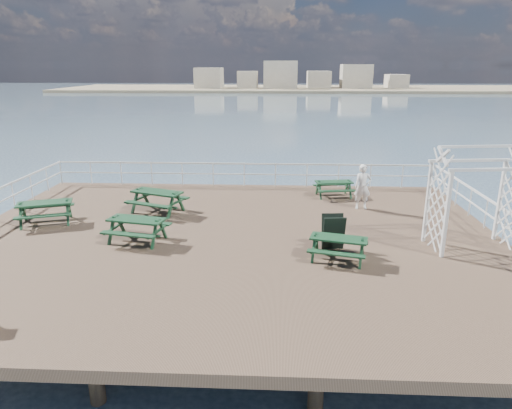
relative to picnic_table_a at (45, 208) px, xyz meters
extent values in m
cube|color=brown|center=(6.75, -1.13, -0.72)|extent=(18.00, 14.00, 0.30)
plane|color=#3B5064|center=(6.75, 38.87, -2.57)|extent=(300.00, 300.00, 0.00)
cube|color=tan|center=(21.75, 133.87, -2.17)|extent=(160.00, 40.00, 0.80)
cube|color=beige|center=(-13.25, 130.87, 1.23)|extent=(8.00, 8.00, 6.00)
cube|color=beige|center=(-1.25, 130.87, 0.73)|extent=(6.00, 8.00, 5.00)
cube|color=beige|center=(8.75, 130.87, 2.23)|extent=(10.00, 8.00, 8.00)
cube|color=beige|center=(20.75, 130.87, 0.73)|extent=(7.00, 8.00, 5.00)
cube|color=beige|center=(31.75, 130.87, 1.73)|extent=(9.00, 8.00, 7.00)
cube|color=beige|center=(44.75, 130.87, 0.23)|extent=(6.00, 8.00, 4.00)
cylinder|color=brown|center=(-0.75, 4.37, -1.92)|extent=(0.36, 0.36, 2.10)
cylinder|color=brown|center=(14.25, 4.37, -1.92)|extent=(0.36, 0.36, 2.10)
cube|color=silver|center=(6.75, 5.72, 0.48)|extent=(17.70, 0.07, 0.07)
cube|color=silver|center=(6.75, 5.72, -0.02)|extent=(17.70, 0.05, 0.05)
cylinder|color=silver|center=(-2.10, 5.72, -0.02)|extent=(0.05, 0.05, 1.10)
cube|color=silver|center=(15.60, -1.13, 0.48)|extent=(0.07, 13.70, 0.07)
cube|color=silver|center=(15.60, -1.13, -0.02)|extent=(0.05, 13.70, 0.05)
cube|color=#12321E|center=(0.00, 0.00, 0.18)|extent=(1.98, 1.28, 0.06)
cube|color=#12321E|center=(-0.20, 0.58, -0.11)|extent=(1.83, 0.84, 0.05)
cube|color=#12321E|center=(0.20, -0.58, -0.11)|extent=(1.83, 0.84, 0.05)
cube|color=#12321E|center=(-0.73, -0.25, -0.13)|extent=(0.56, 1.43, 0.06)
cube|color=#12321E|center=(0.73, 0.25, -0.13)|extent=(0.56, 1.43, 0.06)
cube|color=#12321E|center=(-0.83, 0.04, -0.19)|extent=(0.25, 0.53, 0.90)
cube|color=#12321E|center=(-0.63, -0.54, -0.19)|extent=(0.25, 0.53, 0.90)
cube|color=#12321E|center=(0.63, 0.54, -0.19)|extent=(0.25, 0.53, 0.90)
cube|color=#12321E|center=(0.83, -0.04, -0.19)|extent=(0.25, 0.53, 0.90)
cube|color=#12321E|center=(0.00, 0.00, -0.32)|extent=(1.58, 0.61, 0.06)
cube|color=#12321E|center=(3.70, 1.48, 0.23)|extent=(2.10, 1.40, 0.07)
cube|color=#12321E|center=(3.92, 2.09, -0.08)|extent=(1.93, 0.94, 0.05)
cube|color=#12321E|center=(3.47, 0.87, -0.08)|extent=(1.93, 0.94, 0.05)
cube|color=#12321E|center=(2.93, 1.76, -0.11)|extent=(0.63, 1.51, 0.07)
cube|color=#12321E|center=(4.46, 1.19, -0.11)|extent=(0.63, 1.51, 0.07)
cube|color=#12321E|center=(3.04, 2.07, -0.16)|extent=(0.28, 0.56, 0.95)
cube|color=#12321E|center=(2.82, 1.46, -0.16)|extent=(0.28, 0.56, 0.95)
cube|color=#12321E|center=(4.57, 1.50, -0.16)|extent=(0.28, 0.56, 0.95)
cube|color=#12321E|center=(4.35, 0.89, -0.16)|extent=(0.28, 0.56, 0.95)
cube|color=#12321E|center=(3.70, 1.48, -0.30)|extent=(1.66, 0.69, 0.07)
cube|color=#12321E|center=(10.77, 4.03, 0.07)|extent=(1.65, 0.84, 0.05)
cube|color=#12321E|center=(10.69, 4.55, -0.18)|extent=(1.59, 0.46, 0.04)
cube|color=#12321E|center=(10.85, 3.51, -0.18)|extent=(1.59, 0.46, 0.04)
cube|color=#12321E|center=(10.12, 3.93, -0.20)|extent=(0.26, 1.27, 0.05)
cube|color=#12321E|center=(11.42, 4.13, -0.20)|extent=(0.26, 1.27, 0.05)
cube|color=#12321E|center=(10.08, 4.19, -0.24)|extent=(0.14, 0.46, 0.77)
cube|color=#12321E|center=(10.16, 3.67, -0.24)|extent=(0.14, 0.46, 0.77)
cube|color=#12321E|center=(11.38, 4.39, -0.24)|extent=(0.14, 0.46, 0.77)
cube|color=#12321E|center=(11.46, 3.87, -0.24)|extent=(0.14, 0.46, 0.77)
cube|color=#12321E|center=(10.77, 4.03, -0.36)|extent=(1.40, 0.28, 0.05)
cube|color=#12321E|center=(3.82, -1.60, 0.17)|extent=(1.91, 1.05, 0.06)
cube|color=#12321E|center=(3.94, -1.01, -0.12)|extent=(1.82, 0.61, 0.05)
cube|color=#12321E|center=(3.70, -2.19, -0.12)|extent=(1.82, 0.61, 0.05)
cube|color=#12321E|center=(3.09, -1.45, -0.14)|extent=(0.37, 1.44, 0.06)
cube|color=#12321E|center=(4.56, -1.75, -0.14)|extent=(0.37, 1.44, 0.06)
cube|color=#12321E|center=(3.15, -1.16, -0.19)|extent=(0.18, 0.52, 0.88)
cube|color=#12321E|center=(3.03, -1.74, -0.19)|extent=(0.18, 0.52, 0.88)
cube|color=#12321E|center=(4.62, -1.46, -0.19)|extent=(0.18, 0.52, 0.88)
cube|color=#12321E|center=(4.50, -2.05, -0.19)|extent=(0.18, 0.52, 0.88)
cube|color=#12321E|center=(3.82, -1.60, -0.32)|extent=(1.59, 0.40, 0.06)
cube|color=#12321E|center=(10.12, -2.76, 0.09)|extent=(1.73, 1.01, 0.05)
cube|color=#12321E|center=(10.26, -2.24, -0.17)|extent=(1.63, 0.62, 0.05)
cube|color=#12321E|center=(9.99, -3.29, -0.17)|extent=(1.63, 0.62, 0.05)
cube|color=#12321E|center=(9.47, -2.60, -0.19)|extent=(0.39, 1.29, 0.05)
cube|color=#12321E|center=(10.78, -2.93, -0.19)|extent=(0.39, 1.29, 0.05)
cube|color=#12321E|center=(9.54, -2.34, -0.23)|extent=(0.18, 0.47, 0.79)
cube|color=#12321E|center=(9.40, -2.86, -0.23)|extent=(0.18, 0.47, 0.79)
cube|color=#12321E|center=(10.85, -2.67, -0.23)|extent=(0.18, 0.47, 0.79)
cube|color=#12321E|center=(10.71, -3.19, -0.23)|extent=(0.18, 0.47, 0.79)
cube|color=#12321E|center=(10.12, -2.76, -0.35)|extent=(1.42, 0.43, 0.05)
cube|color=silver|center=(13.24, -2.41, 0.73)|extent=(0.11, 0.11, 2.60)
cube|color=silver|center=(13.09, -1.12, 0.73)|extent=(0.11, 0.11, 2.60)
cube|color=silver|center=(15.46, -0.84, 0.73)|extent=(0.11, 0.11, 2.60)
cube|color=silver|center=(14.43, -2.27, 2.07)|extent=(2.59, 0.39, 0.09)
cube|color=silver|center=(14.28, -0.98, 2.07)|extent=(2.59, 0.39, 0.09)
cube|color=silver|center=(14.35, -1.62, 2.62)|extent=(2.59, 0.38, 0.08)
cube|color=black|center=(10.07, -2.04, -0.04)|extent=(0.69, 0.33, 1.11)
cube|color=black|center=(10.05, -1.81, -0.04)|extent=(0.69, 0.33, 1.11)
imported|color=white|center=(11.69, 2.35, 0.31)|extent=(0.66, 0.45, 1.77)
camera|label=1|loc=(8.33, -15.21, 4.89)|focal=32.00mm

